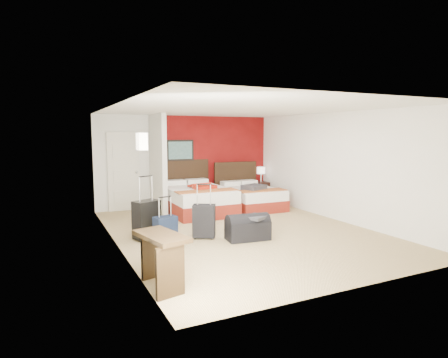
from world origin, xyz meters
TOP-DOWN VIEW (x-y plane):
  - ground at (0.00, 0.00)m, footprint 6.50×6.50m
  - room_walls at (-1.40, 1.42)m, footprint 5.02×6.52m
  - red_accent_panel at (0.75, 3.23)m, footprint 3.50×0.04m
  - partition_wall at (-1.00, 2.61)m, footprint 0.12×1.20m
  - entry_door at (-1.75, 3.20)m, footprint 0.82×0.06m
  - bed_left at (-0.13, 2.13)m, footprint 1.50×2.13m
  - bed_right at (1.42, 2.05)m, footprint 1.33×1.85m
  - red_suitcase_open at (-0.03, 2.03)m, footprint 0.62×0.79m
  - jacket_bundle at (1.32, 1.75)m, footprint 0.67×0.60m
  - nightstand at (2.25, 2.94)m, footprint 0.41×0.41m
  - table_lamp at (2.25, 2.94)m, footprint 0.30×0.30m
  - suitcase_black at (-1.92, 0.22)m, footprint 0.56×0.47m
  - suitcase_charcoal at (-0.90, -0.18)m, footprint 0.50×0.44m
  - suitcase_navy at (-1.76, -0.47)m, footprint 0.43×0.31m
  - duffel_bag at (-0.19, -0.63)m, footprint 0.85×0.52m
  - jacket_draped at (-0.04, -0.68)m, footprint 0.55×0.51m
  - desk at (-2.30, -2.11)m, footprint 0.61×0.93m

SIDE VIEW (x-z plane):
  - ground at x=0.00m, z-range 0.00..0.00m
  - duffel_bag at x=-0.19m, z-range 0.00..0.41m
  - suitcase_navy at x=-1.76m, z-range 0.00..0.53m
  - bed_right at x=1.42m, z-range 0.00..0.54m
  - nightstand at x=2.25m, z-range 0.00..0.56m
  - suitcase_charcoal at x=-0.90m, z-range 0.00..0.62m
  - bed_left at x=-0.13m, z-range 0.00..0.64m
  - desk at x=-2.30m, z-range 0.00..0.71m
  - suitcase_black at x=-1.92m, z-range 0.00..0.72m
  - jacket_draped at x=-0.04m, z-range 0.41..0.46m
  - jacket_bundle at x=1.32m, z-range 0.54..0.68m
  - red_suitcase_open at x=-0.03m, z-range 0.64..0.73m
  - table_lamp at x=2.25m, z-range 0.56..1.01m
  - entry_door at x=-1.75m, z-range 0.00..2.05m
  - red_accent_panel at x=0.75m, z-range 0.00..2.50m
  - partition_wall at x=-1.00m, z-range 0.00..2.50m
  - room_walls at x=-1.40m, z-range 0.01..2.51m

